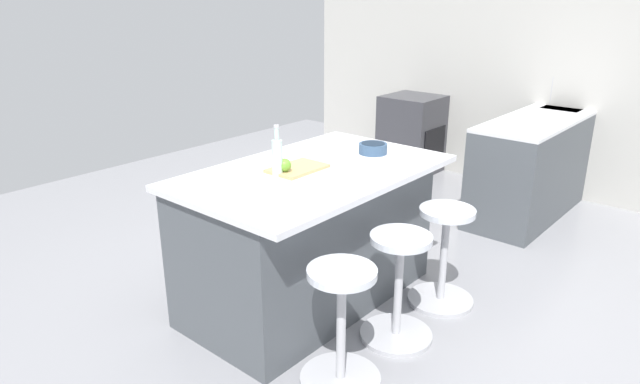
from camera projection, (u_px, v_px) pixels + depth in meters
The scene contains 12 objects.
ground_plane at pixel (351, 299), 3.85m from camera, with size 8.09×8.09×0.00m, color gray.
interior_partition_left at pixel (542, 62), 5.62m from camera, with size 0.15×5.65×2.64m.
sink_cabinet at pixel (548, 157), 5.48m from camera, with size 2.41×0.60×1.19m.
oven_range at pixel (412, 134), 6.44m from camera, with size 0.60×0.61×0.88m.
kitchen_island at pixel (309, 235), 3.70m from camera, with size 1.73×1.06×0.94m.
stool_by_window at pixel (443, 259), 3.71m from camera, with size 0.44×0.44×0.68m.
stool_middle at pixel (398, 291), 3.32m from camera, with size 0.44×0.44×0.68m.
stool_near_camera at pixel (341, 330), 2.93m from camera, with size 0.44×0.44×0.68m.
cutting_board at pixel (297, 168), 3.49m from camera, with size 0.36×0.24×0.02m, color tan.
apple_green at pixel (285, 165), 3.39m from camera, with size 0.08×0.08×0.08m, color #609E2D.
water_bottle at pixel (277, 156), 3.35m from camera, with size 0.06×0.06×0.31m.
fruit_bowl at pixel (373, 148), 3.84m from camera, with size 0.20×0.20×0.07m.
Camera 1 is at (2.70, 2.03, 1.99)m, focal length 31.42 mm.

